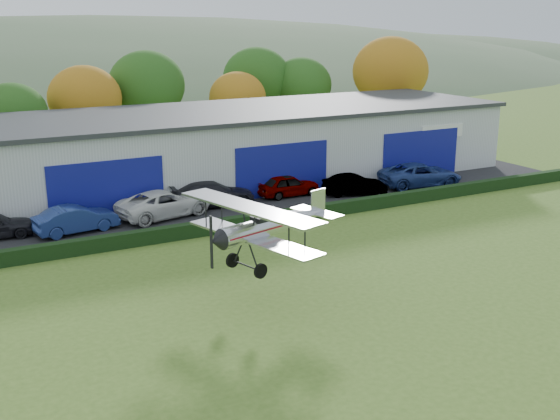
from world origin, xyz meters
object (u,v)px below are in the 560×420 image
car_4 (288,185)px  car_5 (354,185)px  car_2 (164,203)px  car_3 (212,194)px  car_1 (76,219)px  car_6 (420,175)px  hangar (244,144)px  biplane (267,225)px

car_4 → car_5: car_4 is taller
car_2 → car_4: size_ratio=1.35×
car_3 → car_5: 9.94m
car_5 → car_1: bearing=108.6°
car_4 → car_6: 10.02m
car_1 → car_3: size_ratio=0.84×
car_2 → car_6: size_ratio=0.98×
car_5 → car_6: (5.68, -0.11, 0.13)m
hangar → car_4: size_ratio=9.30×
car_2 → biplane: biplane is taller
car_1 → car_3: 9.12m
car_3 → car_4: 5.60m
hangar → car_1: 16.53m
biplane → car_2: bearing=73.9°
car_6 → car_1: bearing=99.0°
car_1 → car_6: size_ratio=0.78×
car_6 → hangar: bearing=59.9°
hangar → car_2: size_ratio=6.89×
car_6 → car_3: bearing=92.5°
car_2 → car_6: car_6 is taller
hangar → car_6: (10.04, -8.48, -1.77)m
car_2 → car_4: bearing=-97.2°
car_6 → biplane: size_ratio=0.79×
car_2 → car_4: (9.11, 0.80, -0.08)m
car_1 → car_2: size_ratio=0.79×
hangar → car_4: 6.73m
car_1 → car_4: 14.66m
car_1 → car_4: (14.58, 1.52, -0.03)m
hangar → car_4: hangar is taller
car_4 → car_6: bearing=-101.6°
car_2 → car_5: car_2 is taller
hangar → car_2: hangar is taller
hangar → car_2: 11.62m
car_6 → car_4: bearing=88.5°
car_4 → car_5: size_ratio=1.01×
hangar → biplane: (-8.97, -21.23, 0.62)m
car_3 → car_5: car_3 is taller
car_3 → car_5: bearing=-93.2°
car_4 → car_1: bearing=95.9°
car_6 → biplane: bearing=134.0°
car_2 → car_5: 13.29m
car_1 → car_3: (8.98, 1.59, 0.04)m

